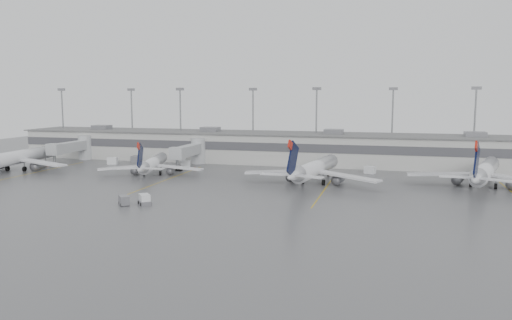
% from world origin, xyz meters
% --- Properties ---
extents(ground, '(260.00, 260.00, 0.00)m').
position_xyz_m(ground, '(0.00, 0.00, 0.00)').
color(ground, '#525255').
rests_on(ground, ground).
extents(terminal, '(152.00, 17.00, 9.45)m').
position_xyz_m(terminal, '(-0.01, 57.98, 4.17)').
color(terminal, '#B5B5B0').
rests_on(terminal, ground).
extents(light_masts, '(142.40, 8.00, 20.60)m').
position_xyz_m(light_masts, '(0.00, 63.75, 12.03)').
color(light_masts, gray).
rests_on(light_masts, ground).
extents(jet_bridge_left, '(4.00, 17.20, 7.00)m').
position_xyz_m(jet_bridge_left, '(-55.50, 45.72, 3.87)').
color(jet_bridge_left, '#A3A5A8').
rests_on(jet_bridge_left, ground).
extents(jet_bridge_right, '(4.00, 17.20, 7.00)m').
position_xyz_m(jet_bridge_right, '(-20.50, 45.72, 3.87)').
color(jet_bridge_right, '#A3A5A8').
rests_on(jet_bridge_right, ground).
extents(stand_markings, '(105.25, 40.00, 0.01)m').
position_xyz_m(stand_markings, '(-0.00, 24.00, 0.01)').
color(stand_markings, '#C79F0B').
rests_on(stand_markings, ground).
extents(jet_far_left, '(29.86, 33.58, 10.86)m').
position_xyz_m(jet_far_left, '(-58.53, 25.94, 3.37)').
color(jet_far_left, silver).
rests_on(jet_far_left, ground).
extents(jet_mid_left, '(23.67, 26.87, 8.86)m').
position_xyz_m(jet_mid_left, '(-23.46, 28.61, 2.75)').
color(jet_mid_left, silver).
rests_on(jet_mid_left, ground).
extents(jet_mid_right, '(28.76, 32.46, 10.55)m').
position_xyz_m(jet_mid_right, '(14.51, 26.64, 3.28)').
color(jet_mid_right, silver).
rests_on(jet_mid_right, ground).
extents(jet_far_right, '(28.44, 32.31, 10.70)m').
position_xyz_m(jet_far_right, '(48.02, 31.37, 3.32)').
color(jet_far_right, silver).
rests_on(jet_far_right, ground).
extents(baggage_tug, '(3.13, 3.25, 1.81)m').
position_xyz_m(baggage_tug, '(-10.20, -0.56, 0.70)').
color(baggage_tug, silver).
rests_on(baggage_tug, ground).
extents(baggage_cart, '(2.73, 2.84, 1.62)m').
position_xyz_m(baggage_cart, '(-13.40, -1.76, 0.84)').
color(baggage_cart, slate).
rests_on(baggage_cart, ground).
extents(gse_uld_a, '(2.92, 2.26, 1.85)m').
position_xyz_m(gse_uld_a, '(-42.35, 42.64, 0.92)').
color(gse_uld_a, silver).
rests_on(gse_uld_a, ground).
extents(gse_uld_b, '(2.67, 2.11, 1.67)m').
position_xyz_m(gse_uld_b, '(-21.47, 43.42, 0.83)').
color(gse_uld_b, silver).
rests_on(gse_uld_b, ground).
extents(gse_uld_c, '(2.87, 2.36, 1.75)m').
position_xyz_m(gse_uld_c, '(25.23, 44.27, 0.87)').
color(gse_uld_c, silver).
rests_on(gse_uld_c, ground).
extents(gse_loader, '(2.50, 3.29, 1.83)m').
position_xyz_m(gse_loader, '(-38.32, 47.54, 0.92)').
color(gse_loader, slate).
rests_on(gse_loader, ground).
extents(cone_a, '(0.39, 0.39, 0.63)m').
position_xyz_m(cone_a, '(-57.32, 35.37, 0.31)').
color(cone_a, '#FD4205').
rests_on(cone_a, ground).
extents(cone_b, '(0.48, 0.48, 0.77)m').
position_xyz_m(cone_b, '(-17.17, 39.25, 0.39)').
color(cone_b, '#FD4205').
rests_on(cone_b, ground).
extents(cone_c, '(0.42, 0.42, 0.66)m').
position_xyz_m(cone_c, '(8.70, 32.73, 0.33)').
color(cone_c, '#FD4205').
rests_on(cone_c, ground).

